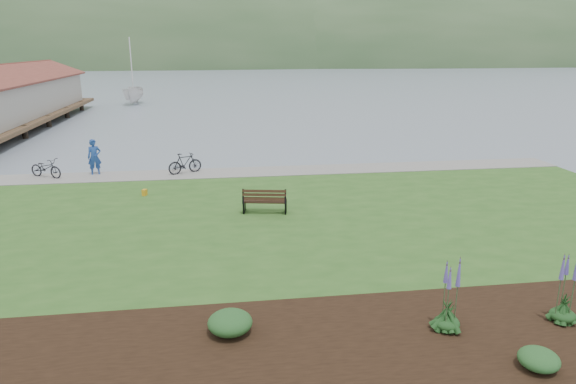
# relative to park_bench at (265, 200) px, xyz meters

# --- Properties ---
(ground) EXTENTS (600.00, 600.00, 0.00)m
(ground) POSITION_rel_park_bench_xyz_m (0.06, 0.17, -0.94)
(ground) COLOR slate
(ground) RESTS_ON ground
(lawn) EXTENTS (34.00, 20.00, 0.40)m
(lawn) POSITION_rel_park_bench_xyz_m (0.06, -1.83, -0.74)
(lawn) COLOR #2C581F
(lawn) RESTS_ON ground
(shoreline_path) EXTENTS (34.00, 2.20, 0.03)m
(shoreline_path) POSITION_rel_park_bench_xyz_m (0.06, 7.07, -0.52)
(shoreline_path) COLOR gray
(shoreline_path) RESTS_ON lawn
(garden_bed) EXTENTS (24.00, 4.40, 0.04)m
(garden_bed) POSITION_rel_park_bench_xyz_m (3.06, -9.63, -0.52)
(garden_bed) COLOR black
(garden_bed) RESTS_ON lawn
(far_hillside) EXTENTS (580.00, 80.00, 38.00)m
(far_hillside) POSITION_rel_park_bench_xyz_m (20.06, 170.17, -0.94)
(far_hillside) COLOR #355630
(far_hillside) RESTS_ON ground
(pier_pavilion) EXTENTS (8.00, 36.00, 5.40)m
(pier_pavilion) POSITION_rel_park_bench_xyz_m (-19.94, 27.69, 1.70)
(pier_pavilion) COLOR #4C3826
(pier_pavilion) RESTS_ON ground
(park_bench) EXTENTS (1.84, 1.02, 1.08)m
(park_bench) POSITION_rel_park_bench_xyz_m (0.00, 0.00, 0.00)
(park_bench) COLOR black
(park_bench) RESTS_ON lawn
(person) EXTENTS (0.93, 0.77, 2.20)m
(person) POSITION_rel_park_bench_xyz_m (-8.15, 7.67, 0.56)
(person) COLOR navy
(person) RESTS_ON lawn
(bicycle_a) EXTENTS (1.53, 2.02, 1.01)m
(bicycle_a) POSITION_rel_park_bench_xyz_m (-10.51, 7.37, -0.03)
(bicycle_a) COLOR black
(bicycle_a) RESTS_ON lawn
(bicycle_b) EXTENTS (1.27, 1.89, 1.11)m
(bicycle_b) POSITION_rel_park_bench_xyz_m (-3.52, 7.23, 0.02)
(bicycle_b) COLOR black
(bicycle_b) RESTS_ON lawn
(sailboat) EXTENTS (10.08, 10.25, 25.23)m
(sailboat) POSITION_rel_park_bench_xyz_m (-11.60, 46.02, -0.94)
(sailboat) COLOR silver
(sailboat) RESTS_ON ground
(pannier) EXTENTS (0.24, 0.30, 0.27)m
(pannier) POSITION_rel_park_bench_xyz_m (-5.14, 3.31, -0.40)
(pannier) COLOR orange
(pannier) RESTS_ON lawn
(echium_0) EXTENTS (0.62, 0.62, 1.90)m
(echium_0) POSITION_rel_park_bench_xyz_m (3.40, -9.45, 0.21)
(echium_0) COLOR #153A17
(echium_0) RESTS_ON garden_bed
(echium_1) EXTENTS (0.62, 0.62, 2.13)m
(echium_1) POSITION_rel_park_bench_xyz_m (6.36, -9.50, 0.37)
(echium_1) COLOR #153A17
(echium_1) RESTS_ON garden_bed
(shrub_0) EXTENTS (1.05, 1.05, 0.53)m
(shrub_0) POSITION_rel_park_bench_xyz_m (-1.69, -8.90, -0.23)
(shrub_0) COLOR #1E4C21
(shrub_0) RESTS_ON garden_bed
(shrub_1) EXTENTS (0.84, 0.84, 0.42)m
(shrub_1) POSITION_rel_park_bench_xyz_m (4.62, -11.18, -0.29)
(shrub_1) COLOR #1E4C21
(shrub_1) RESTS_ON garden_bed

